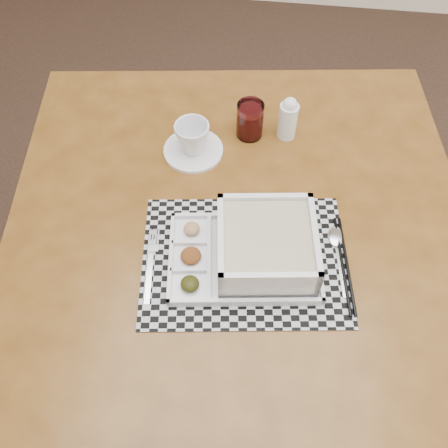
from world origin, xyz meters
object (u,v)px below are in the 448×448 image
(serving_tray, at_px, (260,249))
(creamer_bottle, at_px, (288,118))
(dining_table, at_px, (237,239))
(cup, at_px, (192,138))
(juice_glass, at_px, (250,121))

(serving_tray, height_order, creamer_bottle, creamer_bottle)
(dining_table, relative_size, creamer_bottle, 9.84)
(cup, xyz_separation_m, juice_glass, (0.13, 0.08, -0.01))
(dining_table, relative_size, serving_tray, 3.42)
(cup, relative_size, juice_glass, 0.89)
(serving_tray, relative_size, creamer_bottle, 2.88)
(creamer_bottle, bearing_deg, cup, -158.71)
(cup, bearing_deg, juice_glass, 45.96)
(dining_table, xyz_separation_m, juice_glass, (-0.00, 0.27, 0.13))
(dining_table, height_order, juice_glass, juice_glass)
(juice_glass, bearing_deg, creamer_bottle, 5.07)
(dining_table, bearing_deg, juice_glass, 90.31)
(dining_table, distance_m, cup, 0.27)
(dining_table, height_order, creamer_bottle, creamer_bottle)
(dining_table, height_order, serving_tray, serving_tray)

